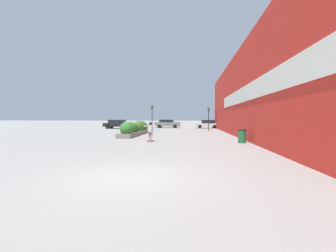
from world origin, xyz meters
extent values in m
plane|color=gray|center=(0.00, 0.00, 0.00)|extent=(300.00, 300.00, 0.00)
cube|color=red|center=(6.33, 13.92, 3.97)|extent=(0.60, 41.94, 7.94)
cube|color=silver|center=(5.99, 7.78, 3.65)|extent=(0.06, 29.67, 1.20)
cube|color=slate|center=(-3.95, 16.81, 0.20)|extent=(1.28, 9.75, 0.40)
ellipsoid|color=#33702D|center=(-3.89, 12.81, 0.83)|extent=(1.14, 1.26, 1.16)
ellipsoid|color=#286028|center=(-4.00, 14.65, 0.82)|extent=(1.23, 1.25, 1.12)
ellipsoid|color=#234C1E|center=(-4.01, 15.85, 0.70)|extent=(1.00, 0.85, 0.81)
ellipsoid|color=#3D6623|center=(-3.89, 17.35, 0.85)|extent=(1.18, 1.20, 1.20)
ellipsoid|color=#286028|center=(-3.94, 19.22, 0.84)|extent=(1.25, 1.23, 1.17)
ellipsoid|color=#286028|center=(-4.02, 21.16, 0.69)|extent=(1.04, 0.90, 0.77)
cube|color=black|center=(-1.19, 9.93, 0.08)|extent=(0.49, 0.67, 0.01)
cylinder|color=beige|center=(-1.14, 10.17, 0.03)|extent=(0.07, 0.07, 0.05)
cylinder|color=beige|center=(-1.00, 10.09, 0.03)|extent=(0.07, 0.07, 0.05)
cylinder|color=beige|center=(-1.37, 9.77, 0.03)|extent=(0.07, 0.07, 0.05)
cylinder|color=beige|center=(-1.23, 9.69, 0.03)|extent=(0.07, 0.07, 0.05)
cylinder|color=tan|center=(-1.25, 9.97, 0.40)|extent=(0.16, 0.16, 0.63)
cylinder|color=tan|center=(-1.12, 9.89, 0.40)|extent=(0.16, 0.16, 0.63)
cube|color=#4C4C51|center=(-1.19, 9.93, 0.60)|extent=(0.29, 0.27, 0.23)
cube|color=#B2B2B7|center=(-1.19, 9.93, 0.96)|extent=(0.40, 0.33, 0.49)
cylinder|color=tan|center=(-1.54, 10.14, 1.15)|extent=(0.44, 0.30, 0.08)
cylinder|color=tan|center=(-0.83, 9.73, 1.15)|extent=(0.44, 0.30, 0.08)
sphere|color=tan|center=(-1.19, 9.93, 1.31)|extent=(0.21, 0.21, 0.21)
sphere|color=black|center=(-1.19, 9.93, 1.35)|extent=(0.24, 0.24, 0.24)
cylinder|color=#1E5B33|center=(5.41, 9.75, 0.45)|extent=(0.54, 0.54, 0.90)
cylinder|color=black|center=(5.41, 9.75, 0.92)|extent=(0.56, 0.56, 0.05)
cube|color=black|center=(-10.42, 30.02, 0.64)|extent=(4.69, 1.87, 0.58)
cube|color=black|center=(-10.61, 30.02, 1.21)|extent=(2.58, 1.64, 0.56)
cylinder|color=black|center=(-8.97, 30.91, 0.35)|extent=(0.70, 0.22, 0.70)
cylinder|color=black|center=(-8.97, 29.13, 0.35)|extent=(0.70, 0.22, 0.70)
cylinder|color=black|center=(-11.88, 30.91, 0.35)|extent=(0.70, 0.22, 0.70)
cylinder|color=black|center=(-11.88, 29.13, 0.35)|extent=(0.70, 0.22, 0.70)
cube|color=slate|center=(-2.47, 33.87, 0.66)|extent=(4.52, 1.87, 0.72)
cube|color=black|center=(-2.65, 33.87, 1.25)|extent=(2.49, 1.64, 0.46)
cylinder|color=black|center=(-1.07, 34.75, 0.30)|extent=(0.61, 0.22, 0.61)
cylinder|color=black|center=(-1.07, 32.98, 0.30)|extent=(0.61, 0.22, 0.61)
cylinder|color=black|center=(-3.87, 34.75, 0.30)|extent=(0.61, 0.22, 0.61)
cylinder|color=black|center=(-3.87, 32.98, 0.30)|extent=(0.61, 0.22, 0.61)
cube|color=#BCBCC1|center=(4.51, 33.07, 0.58)|extent=(4.00, 1.81, 0.56)
cube|color=black|center=(4.67, 33.07, 1.15)|extent=(2.20, 1.60, 0.56)
cylinder|color=black|center=(3.27, 32.21, 0.30)|extent=(0.60, 0.22, 0.60)
cylinder|color=black|center=(3.27, 33.93, 0.30)|extent=(0.60, 0.22, 0.60)
cylinder|color=black|center=(5.75, 32.21, 0.30)|extent=(0.60, 0.22, 0.60)
cylinder|color=black|center=(5.75, 33.93, 0.30)|extent=(0.60, 0.22, 0.60)
cube|color=slate|center=(11.76, 31.96, 0.64)|extent=(4.72, 1.70, 0.62)
cube|color=black|center=(11.57, 31.96, 1.21)|extent=(2.59, 1.50, 0.52)
cylinder|color=black|center=(13.22, 32.77, 0.33)|extent=(0.66, 0.22, 0.66)
cylinder|color=black|center=(13.22, 31.15, 0.33)|extent=(0.66, 0.22, 0.66)
cylinder|color=black|center=(10.29, 32.77, 0.33)|extent=(0.66, 0.22, 0.66)
cylinder|color=black|center=(10.29, 31.15, 0.33)|extent=(0.66, 0.22, 0.66)
cylinder|color=black|center=(-3.99, 26.41, 1.57)|extent=(0.11, 0.11, 3.14)
cube|color=black|center=(-3.99, 26.41, 3.37)|extent=(0.28, 0.20, 0.45)
sphere|color=#2D2823|center=(-3.99, 26.29, 3.52)|extent=(0.15, 0.15, 0.15)
sphere|color=orange|center=(-3.99, 26.29, 3.37)|extent=(0.15, 0.15, 0.15)
sphere|color=#2D2823|center=(-3.99, 26.29, 3.22)|extent=(0.15, 0.15, 0.15)
cylinder|color=black|center=(4.25, 25.64, 1.39)|extent=(0.11, 0.11, 2.78)
cube|color=black|center=(4.25, 25.64, 3.00)|extent=(0.28, 0.20, 0.45)
sphere|color=#2D2823|center=(4.25, 25.52, 3.15)|extent=(0.15, 0.15, 0.15)
sphere|color=orange|center=(4.25, 25.52, 3.00)|extent=(0.15, 0.15, 0.15)
sphere|color=#2D2823|center=(4.25, 25.52, 2.85)|extent=(0.15, 0.15, 0.15)
camera|label=1|loc=(1.87, -6.52, 1.76)|focal=24.00mm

